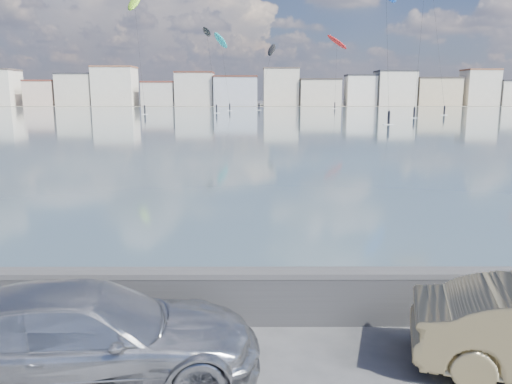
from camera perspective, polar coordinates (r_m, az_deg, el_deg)
bay_water at (r=97.43m, az=-0.76°, el=8.63°), size 500.00×177.00×0.00m
far_shore_strip at (r=205.88m, az=-0.46°, el=9.91°), size 500.00×60.00×0.00m
seawall at (r=9.29m, az=-6.28°, el=-11.41°), size 400.00×0.36×1.08m
far_buildings at (r=191.85m, az=-0.08°, el=11.62°), size 240.79×13.26×14.60m
car_silver at (r=7.81m, az=-18.81°, el=-15.38°), size 5.23×2.73×1.45m
kitesurfer_3 at (r=130.60m, az=-5.63°, el=17.57°), size 5.10×18.50×20.90m
kitesurfer_4 at (r=161.03m, az=9.24°, el=16.42°), size 7.61×9.61×22.44m
kitesurfer_5 at (r=121.58m, az=-13.71°, el=20.25°), size 5.98×14.83×27.82m
kitesurfer_10 at (r=146.41m, az=1.78°, el=15.84°), size 6.06×13.34×19.26m
kitesurfer_13 at (r=144.48m, az=-4.03°, el=16.80°), size 6.01×17.16×21.26m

